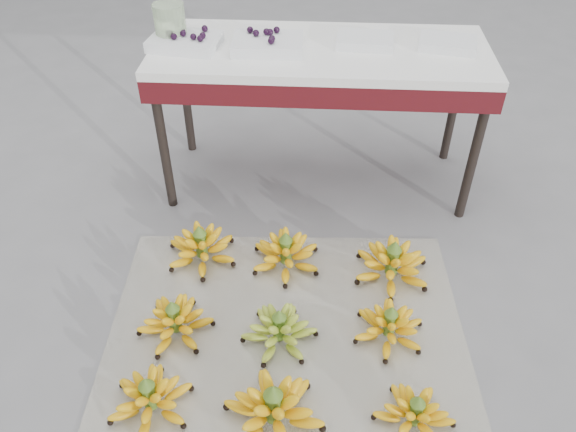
# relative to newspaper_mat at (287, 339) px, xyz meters

# --- Properties ---
(ground) EXTENTS (60.00, 60.00, 0.00)m
(ground) POSITION_rel_newspaper_mat_xyz_m (-0.01, 0.07, -0.00)
(ground) COLOR slate
(ground) RESTS_ON ground
(newspaper_mat) EXTENTS (1.30, 1.11, 0.01)m
(newspaper_mat) POSITION_rel_newspaper_mat_xyz_m (0.00, 0.00, 0.00)
(newspaper_mat) COLOR white
(newspaper_mat) RESTS_ON ground
(bunch_front_left) EXTENTS (0.32, 0.32, 0.16)m
(bunch_front_left) POSITION_rel_newspaper_mat_xyz_m (-0.40, -0.30, 0.06)
(bunch_front_left) COLOR yellow
(bunch_front_left) RESTS_ON newspaper_mat
(bunch_front_center) EXTENTS (0.39, 0.39, 0.19)m
(bunch_front_center) POSITION_rel_newspaper_mat_xyz_m (-0.02, -0.32, 0.07)
(bunch_front_center) COLOR yellow
(bunch_front_center) RESTS_ON newspaper_mat
(bunch_front_right) EXTENTS (0.31, 0.31, 0.15)m
(bunch_front_right) POSITION_rel_newspaper_mat_xyz_m (0.40, -0.30, 0.05)
(bunch_front_right) COLOR yellow
(bunch_front_right) RESTS_ON newspaper_mat
(bunch_mid_left) EXTENTS (0.27, 0.27, 0.16)m
(bunch_mid_left) POSITION_rel_newspaper_mat_xyz_m (-0.39, 0.00, 0.06)
(bunch_mid_left) COLOR yellow
(bunch_mid_left) RESTS_ON newspaper_mat
(bunch_mid_center) EXTENTS (0.33, 0.33, 0.16)m
(bunch_mid_center) POSITION_rel_newspaper_mat_xyz_m (-0.02, -0.01, 0.06)
(bunch_mid_center) COLOR #70A426
(bunch_mid_center) RESTS_ON newspaper_mat
(bunch_mid_right) EXTENTS (0.31, 0.31, 0.15)m
(bunch_mid_right) POSITION_rel_newspaper_mat_xyz_m (0.35, 0.03, 0.06)
(bunch_mid_right) COLOR yellow
(bunch_mid_right) RESTS_ON newspaper_mat
(bunch_back_left) EXTENTS (0.36, 0.36, 0.17)m
(bunch_back_left) POSITION_rel_newspaper_mat_xyz_m (-0.36, 0.38, 0.06)
(bunch_back_left) COLOR yellow
(bunch_back_left) RESTS_ON newspaper_mat
(bunch_back_center) EXTENTS (0.37, 0.37, 0.17)m
(bunch_back_center) POSITION_rel_newspaper_mat_xyz_m (-0.03, 0.36, 0.06)
(bunch_back_center) COLOR yellow
(bunch_back_center) RESTS_ON newspaper_mat
(bunch_back_right) EXTENTS (0.34, 0.34, 0.18)m
(bunch_back_right) POSITION_rel_newspaper_mat_xyz_m (0.38, 0.33, 0.07)
(bunch_back_right) COLOR yellow
(bunch_back_right) RESTS_ON newspaper_mat
(vendor_table) EXTENTS (1.37, 0.55, 0.66)m
(vendor_table) POSITION_rel_newspaper_mat_xyz_m (0.08, 0.96, 0.58)
(vendor_table) COLOR black
(vendor_table) RESTS_ON ground
(tray_far_left) EXTENTS (0.30, 0.23, 0.07)m
(tray_far_left) POSITION_rel_newspaper_mat_xyz_m (-0.47, 0.93, 0.68)
(tray_far_left) COLOR silver
(tray_far_left) RESTS_ON vendor_table
(tray_left) EXTENTS (0.28, 0.21, 0.07)m
(tray_left) POSITION_rel_newspaper_mat_xyz_m (-0.13, 0.92, 0.68)
(tray_left) COLOR silver
(tray_left) RESTS_ON vendor_table
(tray_right) EXTENTS (0.24, 0.18, 0.04)m
(tray_right) POSITION_rel_newspaper_mat_xyz_m (0.26, 0.99, 0.67)
(tray_right) COLOR silver
(tray_right) RESTS_ON vendor_table
(tray_far_right) EXTENTS (0.25, 0.20, 0.04)m
(tray_far_right) POSITION_rel_newspaper_mat_xyz_m (0.59, 0.99, 0.67)
(tray_far_right) COLOR silver
(tray_far_right) RESTS_ON vendor_table
(glass_jar) EXTENTS (0.16, 0.16, 0.16)m
(glass_jar) POSITION_rel_newspaper_mat_xyz_m (-0.53, 0.96, 0.74)
(glass_jar) COLOR #D3EFBE
(glass_jar) RESTS_ON vendor_table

